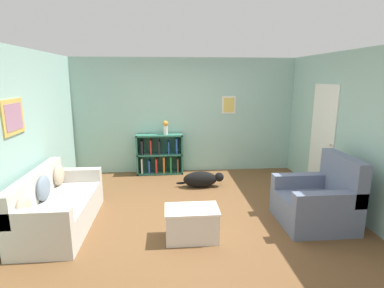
{
  "coord_description": "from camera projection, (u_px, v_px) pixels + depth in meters",
  "views": [
    {
      "loc": [
        -0.42,
        -4.59,
        2.18
      ],
      "look_at": [
        0.0,
        0.4,
        1.05
      ],
      "focal_mm": 28.0,
      "sensor_mm": 36.0,
      "label": 1
    }
  ],
  "objects": [
    {
      "name": "ground_plane",
      "position": [
        194.0,
        211.0,
        4.98
      ],
      "size": [
        14.0,
        14.0,
        0.0
      ],
      "primitive_type": "plane",
      "color": "brown"
    },
    {
      "name": "wall_back",
      "position": [
        185.0,
        116.0,
        6.88
      ],
      "size": [
        5.6,
        0.13,
        2.6
      ],
      "color": "#93BCB2",
      "rests_on": "ground_plane"
    },
    {
      "name": "wall_left",
      "position": [
        25.0,
        137.0,
        4.48
      ],
      "size": [
        0.13,
        5.0,
        2.6
      ],
      "color": "#93BCB2",
      "rests_on": "ground_plane"
    },
    {
      "name": "wall_right",
      "position": [
        348.0,
        132.0,
        4.92
      ],
      "size": [
        0.16,
        5.0,
        2.6
      ],
      "color": "#93BCB2",
      "rests_on": "ground_plane"
    },
    {
      "name": "couch",
      "position": [
        57.0,
        207.0,
        4.38
      ],
      "size": [
        0.83,
        1.79,
        0.84
      ],
      "color": "beige",
      "rests_on": "ground_plane"
    },
    {
      "name": "bookshelf",
      "position": [
        160.0,
        155.0,
        6.83
      ],
      "size": [
        1.04,
        0.29,
        0.92
      ],
      "color": "#2D6B56",
      "rests_on": "ground_plane"
    },
    {
      "name": "recliner_chair",
      "position": [
        318.0,
        201.0,
        4.49
      ],
      "size": [
        1.0,
        0.98,
        1.05
      ],
      "color": "slate",
      "rests_on": "ground_plane"
    },
    {
      "name": "coffee_table",
      "position": [
        192.0,
        223.0,
        4.07
      ],
      "size": [
        0.73,
        0.45,
        0.45
      ],
      "color": "silver",
      "rests_on": "ground_plane"
    },
    {
      "name": "dog",
      "position": [
        202.0,
        179.0,
        6.02
      ],
      "size": [
        0.97,
        0.29,
        0.32
      ],
      "color": "black",
      "rests_on": "ground_plane"
    },
    {
      "name": "vase",
      "position": [
        166.0,
        127.0,
        6.68
      ],
      "size": [
        0.12,
        0.12,
        0.31
      ],
      "color": "silver",
      "rests_on": "bookshelf"
    }
  ]
}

